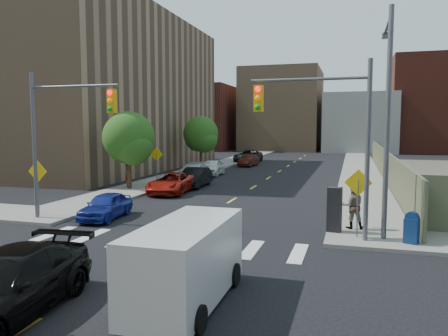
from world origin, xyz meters
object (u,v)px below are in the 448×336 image
Objects in this scene: cargo_van at (188,259)px; parked_car_silver at (193,173)px; payphone at (334,209)px; parked_car_white at (212,167)px; parked_car_black at (195,177)px; pedestrian_west at (129,174)px; pedestrian_east at (353,206)px; mailbox at (412,228)px; parked_car_grey at (248,156)px; parked_car_blue at (106,206)px; black_sedan at (6,286)px; parked_car_red at (171,183)px; parked_car_maroon at (249,161)px.

parked_car_silver is at bearing 110.11° from cargo_van.
parked_car_white is at bearing 130.34° from payphone.
pedestrian_west reaches higher than parked_car_black.
mailbox is at bearing 127.76° from pedestrian_east.
parked_car_grey is at bearing 85.05° from parked_car_silver.
payphone is at bearing -50.67° from parked_car_black.
parked_car_blue is 19.37m from parked_car_white.
black_sedan is 2.75× the size of pedestrian_east.
payphone is (11.66, -19.51, 0.33)m from parked_car_white.
cargo_van reaches higher than black_sedan.
parked_car_red is 2.68× the size of payphone.
parked_car_blue is 11.16m from cargo_van.
mailbox is 0.62× the size of pedestrian_east.
parked_car_maroon is (0.31, 29.11, 0.01)m from parked_car_blue.
parked_car_grey is 4.69× the size of mailbox.
pedestrian_east is at bearing -46.70° from parked_car_black.
pedestrian_west is at bearing 105.97° from black_sedan.
pedestrian_west is (-3.86, 9.33, 0.42)m from parked_car_blue.
pedestrian_west is at bearing -110.99° from parked_car_white.
parked_car_black is (0.31, 11.69, 0.08)m from parked_car_blue.
mailbox is at bearing 37.64° from black_sedan.
cargo_van is at bearing -53.22° from parked_car_blue.
parked_car_blue is 0.74× the size of parked_car_silver.
parked_car_blue is at bearing 132.09° from cargo_van.
parked_car_white is (0.10, 4.69, 0.01)m from parked_car_silver.
parked_car_red reaches higher than parked_car_maroon.
parked_car_blue is at bearing -6.94° from pedestrian_east.
pedestrian_east is (15.40, -8.66, 0.06)m from pedestrian_west.
parked_car_white is at bearing 93.67° from black_sedan.
parked_car_red is at bearing -100.35° from parked_car_black.
parked_car_black is 22.66m from parked_car_grey.
payphone is at bearing 50.23° from black_sedan.
parked_car_blue is 0.86× the size of parked_car_white.
pedestrian_east is (0.72, 0.82, 0.04)m from payphone.
parked_car_grey reaches higher than parked_car_white.
parked_car_grey is 43.41m from cargo_van.
parked_car_silver is 4.69m from parked_car_white.
parked_car_silver reaches higher than parked_car_red.
payphone is 1.10m from pedestrian_east.
mailbox is at bearing -59.07° from parked_car_white.
parked_car_grey reaches higher than parked_car_silver.
parked_car_blue is 0.86× the size of parked_car_black.
payphone is (10.97, -8.56, 0.39)m from parked_car_red.
pedestrian_west is (-14.68, 9.49, -0.02)m from payphone.
parked_car_silver is (-0.79, 6.26, 0.04)m from parked_car_red.
cargo_van is at bearing 24.51° from black_sedan.
pedestrian_west reaches higher than mailbox.
parked_car_black is at bearing -75.47° from pedestrian_west.
parked_car_black is at bearing -85.64° from parked_car_white.
parked_car_red is 10.97m from parked_car_white.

